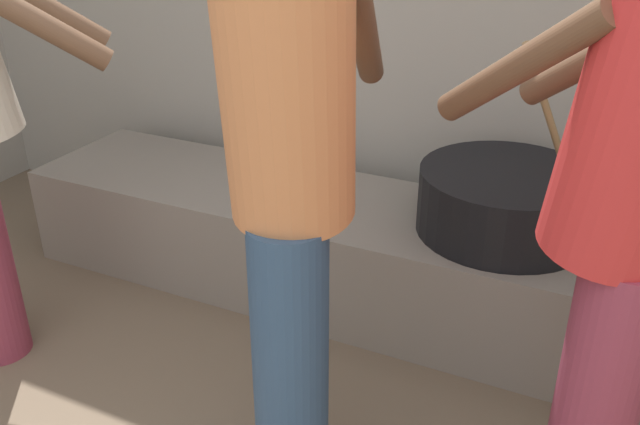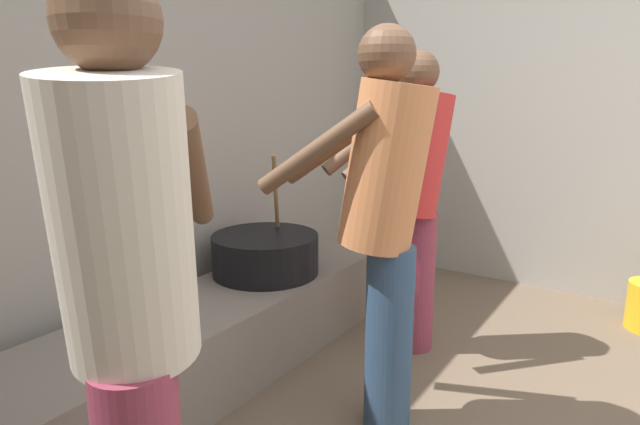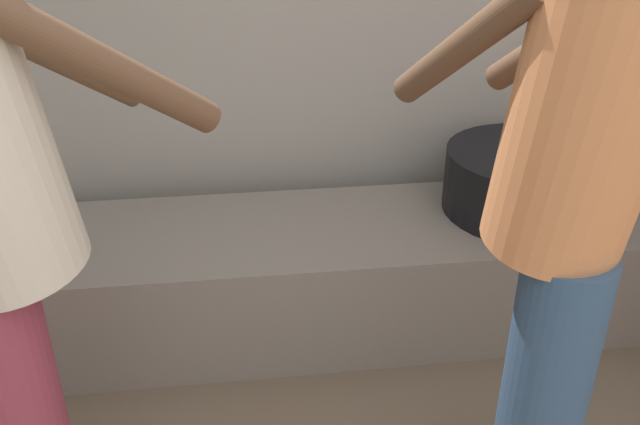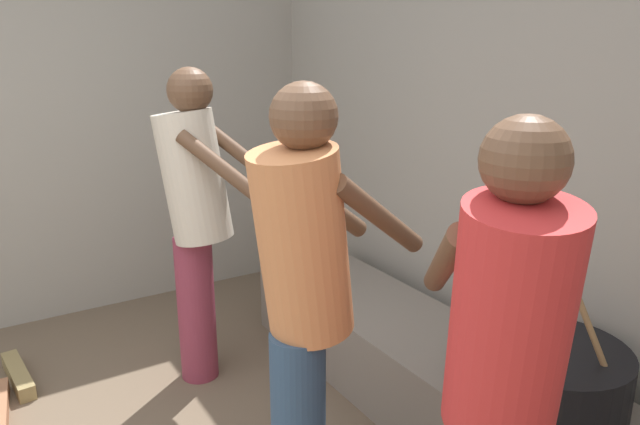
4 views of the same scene
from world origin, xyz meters
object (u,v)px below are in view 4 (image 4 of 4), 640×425
Objects in this scene: cook_in_cream_shirt at (196,209)px; cooking_pot_main at (550,373)px; cook_in_orange_shirt at (304,291)px; cook_in_red_shirt at (504,380)px.

cooking_pot_main is at bearing 29.64° from cook_in_cream_shirt.
cook_in_cream_shirt is at bearing -150.36° from cooking_pot_main.
cook_in_cream_shirt reaches higher than cook_in_orange_shirt.
cook_in_red_shirt is 0.97× the size of cook_in_cream_shirt.
cook_in_orange_shirt reaches higher than cooking_pot_main.
cook_in_cream_shirt is (-1.89, -0.14, 0.03)m from cook_in_red_shirt.
cooking_pot_main is 0.42× the size of cook_in_red_shirt.
cooking_pot_main is 1.07m from cook_in_orange_shirt.
cooking_pot_main is at bearing 116.79° from cook_in_red_shirt.
cook_in_red_shirt is at bearing -63.21° from cooking_pot_main.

